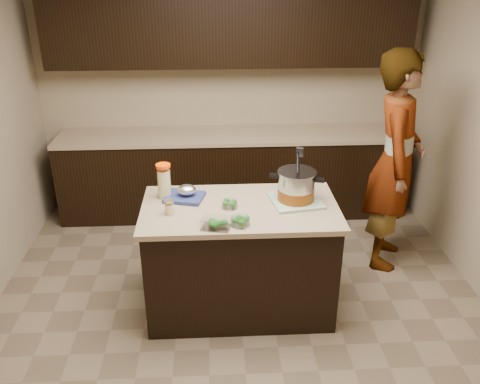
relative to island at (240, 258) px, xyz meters
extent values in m
plane|color=brown|center=(0.00, 0.00, -0.45)|extent=(4.00, 4.00, 0.00)
cube|color=tan|center=(0.00, 2.00, 0.90)|extent=(4.00, 0.04, 2.70)
cube|color=tan|center=(0.00, -2.00, 0.90)|extent=(4.00, 0.04, 2.70)
cube|color=black|center=(0.00, 1.70, -0.02)|extent=(3.60, 0.60, 0.86)
cube|color=tan|center=(0.00, 1.70, 0.43)|extent=(3.60, 0.63, 0.04)
cube|color=black|center=(0.00, 1.82, 1.50)|extent=(3.60, 0.35, 0.75)
cube|color=black|center=(0.00, 0.00, -0.02)|extent=(1.40, 0.75, 0.86)
cube|color=tan|center=(0.00, 0.00, 0.43)|extent=(1.46, 0.81, 0.04)
cube|color=#587851|center=(0.42, 0.07, 0.46)|extent=(0.42, 0.42, 0.02)
cylinder|color=#B7B7BC|center=(0.42, 0.07, 0.57)|extent=(0.34, 0.34, 0.21)
cylinder|color=brown|center=(0.42, 0.07, 0.51)|extent=(0.34, 0.34, 0.09)
cylinder|color=#B7B7BC|center=(0.42, 0.07, 0.69)|extent=(0.36, 0.36, 0.01)
cube|color=black|center=(0.26, 0.11, 0.64)|extent=(0.07, 0.05, 0.03)
cube|color=black|center=(0.59, 0.02, 0.64)|extent=(0.07, 0.05, 0.03)
cylinder|color=black|center=(0.42, 0.04, 0.75)|extent=(0.06, 0.12, 0.26)
cylinder|color=#D7CE83|center=(-0.57, 0.19, 0.56)|extent=(0.11, 0.11, 0.22)
cylinder|color=white|center=(-0.57, 0.19, 0.57)|extent=(0.12, 0.12, 0.25)
cylinder|color=#FF4405|center=(-0.57, 0.19, 0.71)|extent=(0.13, 0.13, 0.02)
cylinder|color=#D7CE83|center=(-0.51, -0.08, 0.49)|extent=(0.07, 0.07, 0.08)
cylinder|color=white|center=(-0.51, -0.08, 0.50)|extent=(0.08, 0.08, 0.10)
cylinder|color=silver|center=(-0.51, -0.08, 0.55)|extent=(0.08, 0.08, 0.02)
cylinder|color=silver|center=(-0.08, -0.01, 0.48)|extent=(0.14, 0.14, 0.06)
cylinder|color=silver|center=(-0.01, -0.28, 0.48)|extent=(0.15, 0.15, 0.06)
cube|color=silver|center=(-0.18, -0.31, 0.48)|extent=(0.22, 0.18, 0.07)
cube|color=navy|center=(-0.42, 0.16, 0.46)|extent=(0.33, 0.29, 0.03)
ellipsoid|color=silver|center=(-0.40, 0.16, 0.52)|extent=(0.15, 0.12, 0.08)
imported|color=gray|center=(1.38, 0.65, 0.51)|extent=(0.68, 0.82, 1.93)
camera|label=1|loc=(-0.18, -3.35, 2.14)|focal=38.00mm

